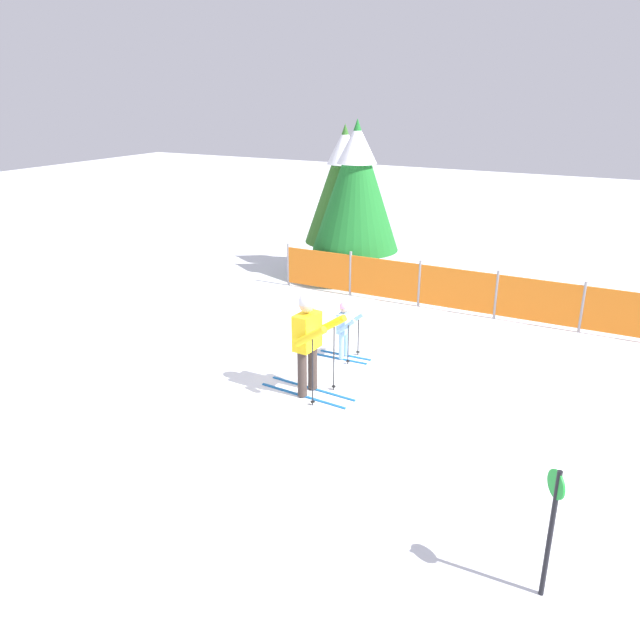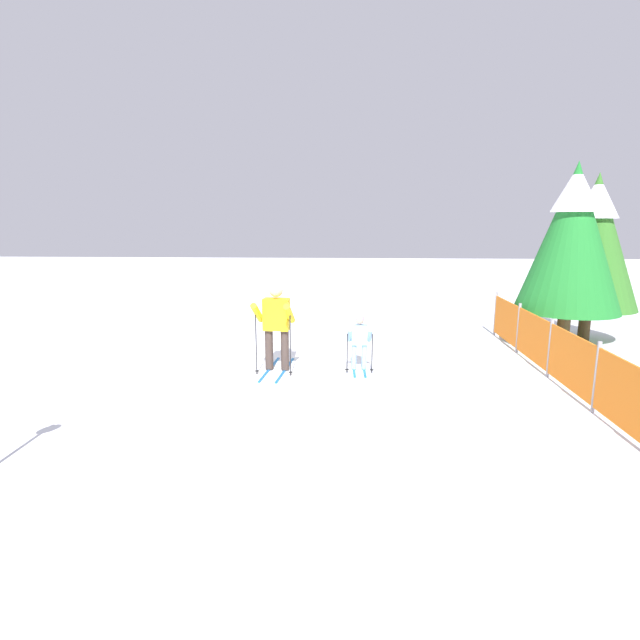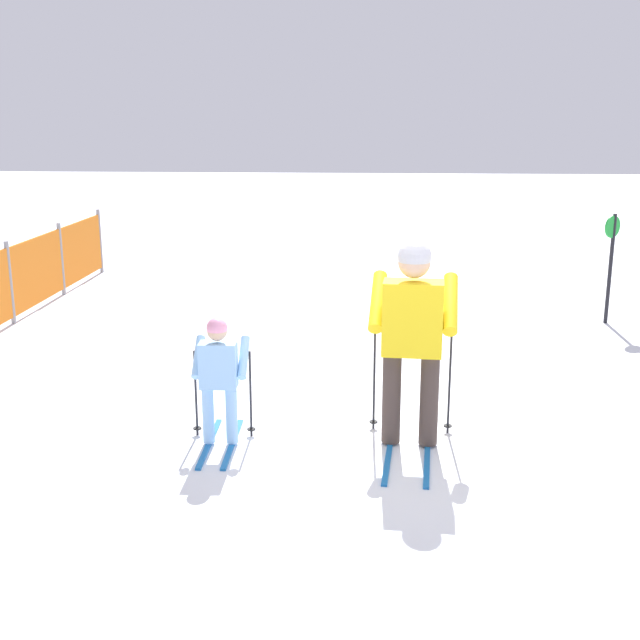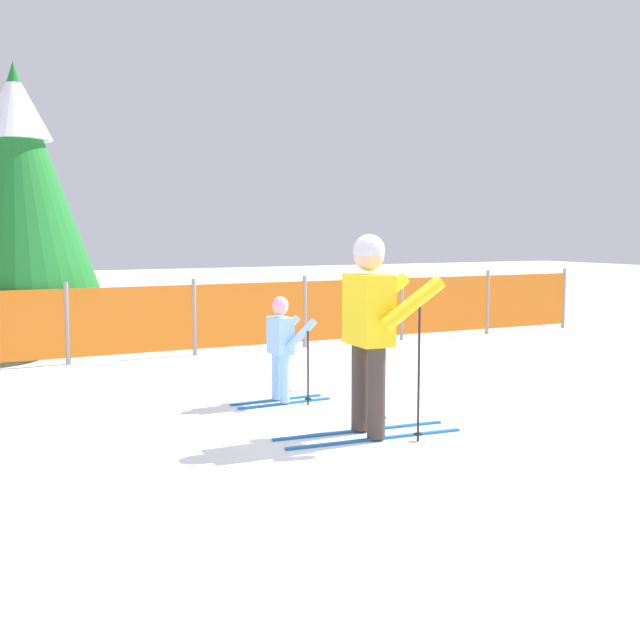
# 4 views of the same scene
# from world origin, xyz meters

# --- Properties ---
(ground_plane) EXTENTS (60.00, 60.00, 0.00)m
(ground_plane) POSITION_xyz_m (0.00, 0.00, 0.00)
(ground_plane) COLOR white
(skier_adult) EXTENTS (1.61, 0.75, 1.69)m
(skier_adult) POSITION_xyz_m (-0.02, -0.16, 1.01)
(skier_adult) COLOR #1966B2
(skier_adult) RESTS_ON ground_plane
(skier_child) EXTENTS (1.01, 0.53, 1.07)m
(skier_child) POSITION_xyz_m (-0.13, 1.38, 0.62)
(skier_child) COLOR #1966B2
(skier_child) RESTS_ON ground_plane
(safety_fence) EXTENTS (10.29, 0.09, 1.07)m
(safety_fence) POSITION_xyz_m (1.80, 4.75, 0.53)
(safety_fence) COLOR gray
(safety_fence) RESTS_ON ground_plane
(conifer_near) EXTENTS (2.14, 2.14, 3.97)m
(conifer_near) POSITION_xyz_m (-2.01, 5.85, 2.46)
(conifer_near) COLOR #4C3823
(conifer_near) RESTS_ON ground_plane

